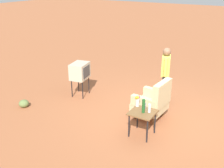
{
  "coord_description": "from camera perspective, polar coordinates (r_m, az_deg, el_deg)",
  "views": [
    {
      "loc": [
        6.07,
        2.18,
        3.44
      ],
      "look_at": [
        0.16,
        -1.33,
        0.65
      ],
      "focal_mm": 42.86,
      "sensor_mm": 36.0,
      "label": 1
    }
  ],
  "objects": [
    {
      "name": "ground_plane",
      "position": [
        7.31,
        9.7,
        -6.33
      ],
      "size": [
        60.0,
        60.0,
        0.0
      ],
      "primitive_type": "plane",
      "color": "#A05B38"
    },
    {
      "name": "armchair",
      "position": [
        6.86,
        8.84,
        -3.56
      ],
      "size": [
        0.83,
        0.84,
        1.06
      ],
      "color": "brown",
      "rests_on": "ground"
    },
    {
      "name": "side_table",
      "position": [
        6.12,
        6.54,
        -6.63
      ],
      "size": [
        0.56,
        0.56,
        0.6
      ],
      "color": "black",
      "rests_on": "ground"
    },
    {
      "name": "tv_on_stand",
      "position": [
        8.08,
        -6.88,
        2.74
      ],
      "size": [
        0.67,
        0.54,
        1.03
      ],
      "color": "black",
      "rests_on": "ground"
    },
    {
      "name": "person_standing",
      "position": [
        7.6,
        11.29,
        2.44
      ],
      "size": [
        0.55,
        0.32,
        1.64
      ],
      "color": "#2D3347",
      "rests_on": "ground"
    },
    {
      "name": "bottle_wine_green",
      "position": [
        5.99,
        6.73,
        -4.69
      ],
      "size": [
        0.07,
        0.07,
        0.32
      ],
      "primitive_type": "cylinder",
      "color": "#1E5623",
      "rests_on": "side_table"
    },
    {
      "name": "bottle_short_clear",
      "position": [
        6.04,
        7.98,
        -5.15
      ],
      "size": [
        0.06,
        0.06,
        0.2
      ],
      "primitive_type": "cylinder",
      "color": "silver",
      "rests_on": "side_table"
    },
    {
      "name": "soda_can_blue",
      "position": [
        6.22,
        6.83,
        -4.64
      ],
      "size": [
        0.07,
        0.07,
        0.12
      ],
      "primitive_type": "cylinder",
      "color": "blue",
      "rests_on": "side_table"
    },
    {
      "name": "flower_vase",
      "position": [
        6.26,
        5.47,
        -3.51
      ],
      "size": [
        0.15,
        0.1,
        0.27
      ],
      "color": "silver",
      "rests_on": "side_table"
    },
    {
      "name": "shrub_far",
      "position": [
        7.93,
        -18.3,
        -3.97
      ],
      "size": [
        0.28,
        0.28,
        0.21
      ],
      "primitive_type": "ellipsoid",
      "color": "olive",
      "rests_on": "ground"
    }
  ]
}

